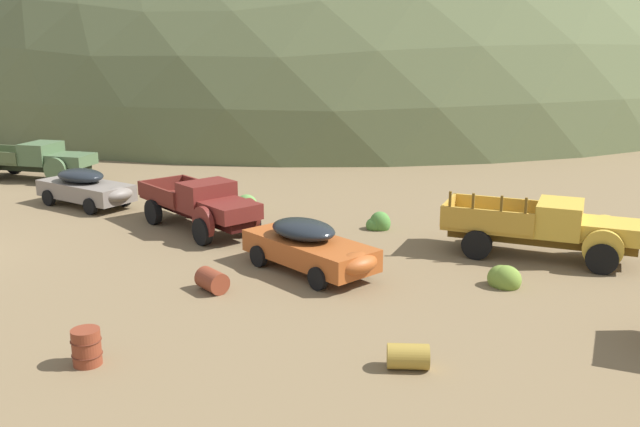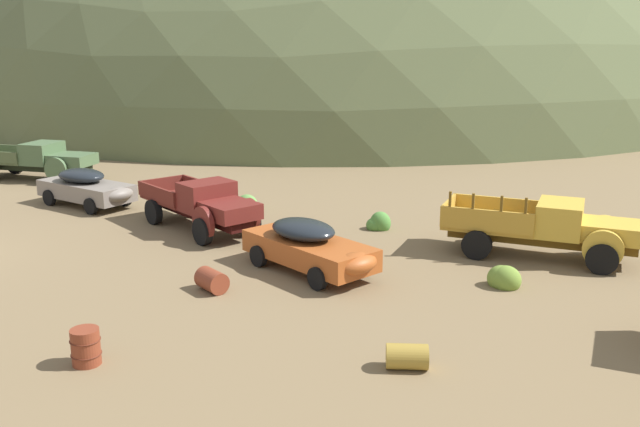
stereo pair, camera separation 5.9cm
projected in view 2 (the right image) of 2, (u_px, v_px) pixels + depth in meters
hill_far_left at (334, 102)px, 76.38m from camera, size 77.19×80.02×46.94m
truck_weathered_green at (41, 160)px, 34.60m from camera, size 6.77×3.70×1.89m
car_primer_gray at (88, 187)px, 29.21m from camera, size 4.75×2.11×1.57m
truck_oxblood at (206, 206)px, 25.34m from camera, size 6.18×3.70×1.89m
car_oxide_orange at (312, 247)px, 20.97m from camera, size 5.02×2.99×1.57m
truck_faded_yellow at (555, 229)px, 22.22m from camera, size 6.39×3.04×2.16m
oil_drum_foreground at (86, 347)px, 15.13m from camera, size 0.67×0.67×0.82m
oil_drum_spare at (212, 280)px, 19.53m from camera, size 1.07×0.89×0.63m
oil_drum_by_truck at (407, 357)px, 14.96m from camera, size 1.06×0.92×0.56m
bush_near_barrel at (504, 279)px, 19.90m from camera, size 0.99×0.80×0.82m
bush_front_left at (247, 205)px, 28.71m from camera, size 0.91×0.82×0.84m
bush_between_trucks at (379, 224)px, 25.83m from camera, size 0.89×0.80×0.86m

